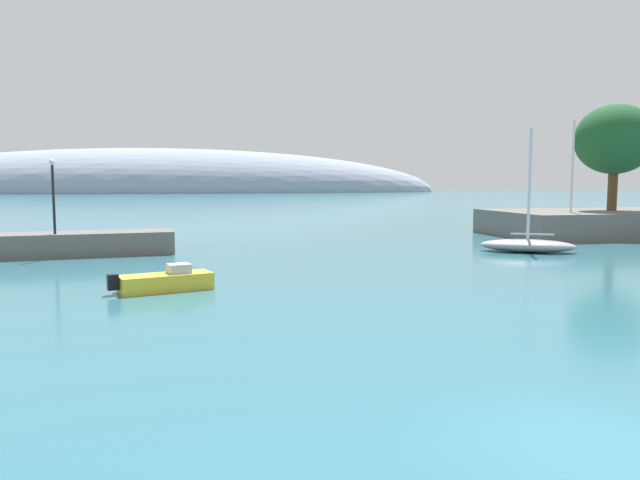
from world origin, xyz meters
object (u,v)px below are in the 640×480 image
object	(u,v)px
motorboat_yellow_foreground	(166,281)
harbor_lamp_post	(53,188)
sailboat_navy_mid_mooring	(570,232)
sailboat_grey_near_shore	(527,244)
tree_clump_shore	(615,140)

from	to	relation	value
motorboat_yellow_foreground	harbor_lamp_post	distance (m)	15.26
sailboat_navy_mid_mooring	motorboat_yellow_foreground	world-z (taller)	sailboat_navy_mid_mooring
sailboat_grey_near_shore	motorboat_yellow_foreground	world-z (taller)	sailboat_grey_near_shore
motorboat_yellow_foreground	sailboat_grey_near_shore	bearing A→B (deg)	5.28
tree_clump_shore	harbor_lamp_post	size ratio (longest dim) A/B	1.99
motorboat_yellow_foreground	harbor_lamp_post	bearing A→B (deg)	101.53
sailboat_grey_near_shore	motorboat_yellow_foreground	xyz separation A→B (m)	(-23.05, -9.45, -0.11)
tree_clump_shore	sailboat_grey_near_shore	world-z (taller)	tree_clump_shore
tree_clump_shore	harbor_lamp_post	bearing A→B (deg)	-171.89
sailboat_navy_mid_mooring	motorboat_yellow_foreground	xyz separation A→B (m)	(-31.76, -17.41, -0.12)
sailboat_grey_near_shore	tree_clump_shore	bearing A→B (deg)	-115.83
tree_clump_shore	motorboat_yellow_foreground	world-z (taller)	tree_clump_shore
tree_clump_shore	motorboat_yellow_foreground	size ratio (longest dim) A/B	2.06
harbor_lamp_post	motorboat_yellow_foreground	bearing A→B (deg)	-61.46
tree_clump_shore	harbor_lamp_post	world-z (taller)	tree_clump_shore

